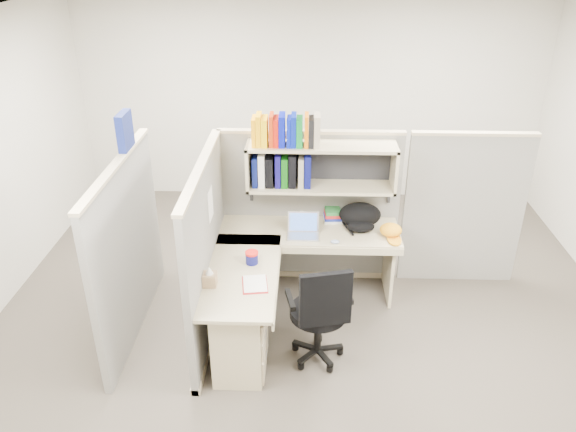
{
  "coord_description": "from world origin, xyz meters",
  "views": [
    {
      "loc": [
        -0.04,
        -4.2,
        3.34
      ],
      "look_at": [
        -0.2,
        0.25,
        1.05
      ],
      "focal_mm": 35.0,
      "sensor_mm": 36.0,
      "label": 1
    }
  ],
  "objects_px": {
    "laptop": "(303,227)",
    "snack_canister": "(252,257)",
    "backpack": "(360,217)",
    "task_chair": "(319,328)",
    "desk": "(261,307)"
  },
  "relations": [
    {
      "from": "desk",
      "to": "backpack",
      "type": "relative_size",
      "value": 4.3
    },
    {
      "from": "backpack",
      "to": "task_chair",
      "type": "distance_m",
      "value": 1.25
    },
    {
      "from": "laptop",
      "to": "task_chair",
      "type": "distance_m",
      "value": 1.02
    },
    {
      "from": "desk",
      "to": "task_chair",
      "type": "height_order",
      "value": "task_chair"
    },
    {
      "from": "desk",
      "to": "snack_canister",
      "type": "relative_size",
      "value": 15.13
    },
    {
      "from": "task_chair",
      "to": "laptop",
      "type": "bearing_deg",
      "value": 99.48
    },
    {
      "from": "laptop",
      "to": "backpack",
      "type": "height_order",
      "value": "backpack"
    },
    {
      "from": "laptop",
      "to": "desk",
      "type": "bearing_deg",
      "value": -115.15
    },
    {
      "from": "task_chair",
      "to": "desk",
      "type": "bearing_deg",
      "value": 161.82
    },
    {
      "from": "laptop",
      "to": "snack_canister",
      "type": "distance_m",
      "value": 0.66
    },
    {
      "from": "laptop",
      "to": "task_chair",
      "type": "xyz_separation_m",
      "value": [
        0.15,
        -0.89,
        -0.48
      ]
    },
    {
      "from": "backpack",
      "to": "laptop",
      "type": "bearing_deg",
      "value": -163.13
    },
    {
      "from": "desk",
      "to": "snack_canister",
      "type": "xyz_separation_m",
      "value": [
        -0.09,
        0.24,
        0.35
      ]
    },
    {
      "from": "laptop",
      "to": "snack_canister",
      "type": "xyz_separation_m",
      "value": [
        -0.44,
        -0.49,
        -0.05
      ]
    },
    {
      "from": "laptop",
      "to": "task_chair",
      "type": "bearing_deg",
      "value": -80.14
    }
  ]
}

